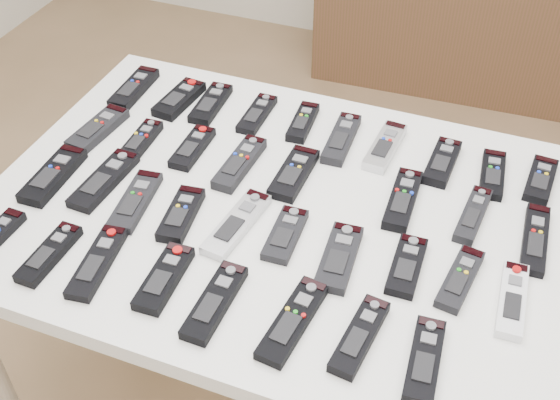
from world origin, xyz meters
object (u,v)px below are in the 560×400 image
(remote_20, at_px, (135,201))
(remote_9, at_px, (541,180))
(remote_3, at_px, (257,114))
(remote_7, at_px, (442,162))
(remote_18, at_px, (53,175))
(remote_35, at_px, (425,360))
(remote_10, at_px, (98,129))
(remote_5, at_px, (341,139))
(remote_14, at_px, (294,173))
(remote_11, at_px, (140,141))
(remote_12, at_px, (192,148))
(remote_24, at_px, (339,257))
(remote_13, at_px, (240,163))
(remote_21, at_px, (181,214))
(remote_27, at_px, (512,300))
(remote_17, at_px, (535,239))
(remote_29, at_px, (49,254))
(remote_15, at_px, (403,200))
(remote_34, at_px, (360,336))
(remote_31, at_px, (164,278))
(remote_23, at_px, (285,234))
(remote_33, at_px, (293,321))
(remote_4, at_px, (303,122))
(remote_19, at_px, (104,180))
(remote_16, at_px, (473,215))
(sideboard, at_px, (495,10))
(remote_1, at_px, (179,99))
(remote_0, at_px, (134,88))
(remote_22, at_px, (237,224))
(remote_6, at_px, (385,147))
(remote_25, at_px, (407,266))
(remote_2, at_px, (211,104))
(remote_32, at_px, (215,302))
(table, at_px, (280,226))

(remote_20, bearing_deg, remote_9, 18.33)
(remote_3, relative_size, remote_7, 0.99)
(remote_18, bearing_deg, remote_35, -14.07)
(remote_3, bearing_deg, remote_10, -149.51)
(remote_5, relative_size, remote_14, 1.06)
(remote_11, bearing_deg, remote_12, 7.95)
(remote_24, bearing_deg, remote_35, -44.44)
(remote_3, bearing_deg, remote_13, -79.13)
(remote_21, relative_size, remote_27, 0.88)
(remote_9, xyz_separation_m, remote_17, (0.01, -0.19, -0.00))
(remote_29, bearing_deg, remote_14, 49.21)
(remote_15, xyz_separation_m, remote_34, (0.02, -0.38, -0.00))
(remote_9, xyz_separation_m, remote_31, (-0.64, -0.56, 0.00))
(remote_20, relative_size, remote_23, 1.21)
(remote_15, relative_size, remote_31, 1.11)
(remote_3, xyz_separation_m, remote_31, (0.04, -0.57, 0.00))
(remote_18, bearing_deg, remote_34, -15.31)
(remote_21, bearing_deg, remote_23, -0.96)
(remote_12, height_order, remote_33, same)
(remote_7, xyz_separation_m, remote_27, (0.20, -0.35, -0.00))
(remote_4, xyz_separation_m, remote_19, (-0.34, -0.36, 0.00))
(remote_29, bearing_deg, remote_3, 72.56)
(remote_16, bearing_deg, remote_24, -130.75)
(sideboard, xyz_separation_m, remote_18, (-0.76, -2.01, 0.41))
(sideboard, distance_m, remote_1, 1.81)
(remote_0, relative_size, remote_4, 1.22)
(remote_20, bearing_deg, remote_15, 14.05)
(remote_19, distance_m, remote_22, 0.33)
(remote_6, distance_m, remote_31, 0.62)
(remote_6, height_order, remote_21, same)
(remote_25, xyz_separation_m, remote_35, (0.08, -0.20, 0.00))
(sideboard, bearing_deg, remote_20, -107.67)
(remote_2, bearing_deg, remote_10, -138.92)
(remote_5, bearing_deg, remote_17, -23.33)
(remote_9, height_order, remote_19, remote_19)
(remote_20, relative_size, remote_32, 0.98)
(sideboard, height_order, remote_17, remote_17)
(remote_3, bearing_deg, remote_35, -46.65)
(remote_0, relative_size, remote_13, 0.97)
(remote_13, height_order, remote_18, same)
(remote_5, height_order, remote_7, same)
(remote_27, bearing_deg, remote_4, 142.24)
(remote_21, bearing_deg, remote_18, 170.74)
(remote_17, xyz_separation_m, remote_25, (-0.22, -0.16, 0.00))
(remote_10, bearing_deg, table, -4.48)
(sideboard, height_order, remote_9, remote_9)
(remote_11, height_order, remote_24, same)
(remote_25, xyz_separation_m, remote_33, (-0.16, -0.20, 0.00))
(remote_27, bearing_deg, remote_14, 156.07)
(remote_7, height_order, remote_16, remote_7)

